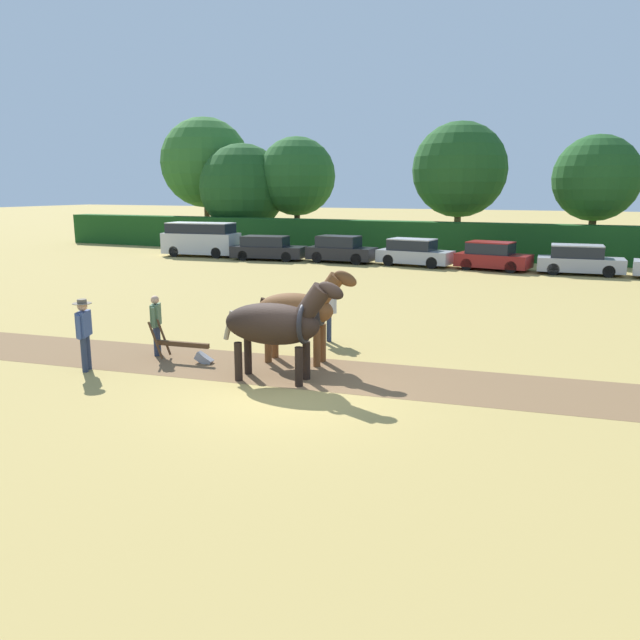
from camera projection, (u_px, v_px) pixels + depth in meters
name	position (u px, v px, depth m)	size (l,w,h in m)	color
ground_plane	(288.00, 391.00, 13.59)	(240.00, 240.00, 0.00)	#A88E4C
plowed_furrow_strip	(143.00, 358.00, 16.28)	(26.29, 2.58, 0.01)	brown
hedgerow	(489.00, 242.00, 38.16)	(65.36, 1.51, 2.25)	#194719
tree_far_left	(205.00, 163.00, 50.51)	(7.18, 7.18, 9.95)	#4C3823
tree_left	(243.00, 188.00, 47.51)	(6.60, 6.60, 7.67)	#4C3823
tree_center_left	(297.00, 176.00, 46.73)	(5.83, 5.83, 8.12)	#423323
tree_center	(460.00, 170.00, 40.39)	(6.12, 6.12, 8.57)	brown
tree_center_right	(596.00, 178.00, 37.05)	(5.09, 5.09, 7.47)	#423323
draft_horse_lead_left	(277.00, 324.00, 14.10)	(2.96, 1.25, 2.43)	black
draft_horse_lead_right	(300.00, 310.00, 15.58)	(2.74, 1.11, 2.47)	brown
plow	(188.00, 349.00, 15.84)	(1.71, 0.52, 1.13)	#4C331E
farmer_at_plow	(156.00, 321.00, 16.38)	(0.39, 0.59, 1.60)	#28334C
farmer_beside_team	(325.00, 309.00, 17.79)	(0.54, 0.45, 1.64)	#28334C
farmer_onlooker_left	(84.00, 329.00, 14.92)	(0.44, 0.64, 1.76)	#28334C
parked_van	(201.00, 239.00, 40.29)	(5.02, 2.41, 2.17)	#BCBCC1
parked_car_left	(268.00, 248.00, 38.32)	(4.71, 2.46, 1.47)	black
parked_car_center_left	(341.00, 250.00, 37.02)	(4.05, 1.80, 1.57)	black
parked_car_center	(414.00, 253.00, 35.40)	(4.34, 2.19, 1.53)	#A8A8B2
parked_car_center_right	(492.00, 256.00, 33.60)	(4.07, 2.39, 1.52)	maroon
parked_car_right	(579.00, 260.00, 31.87)	(4.27, 1.99, 1.51)	#9E9EA8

